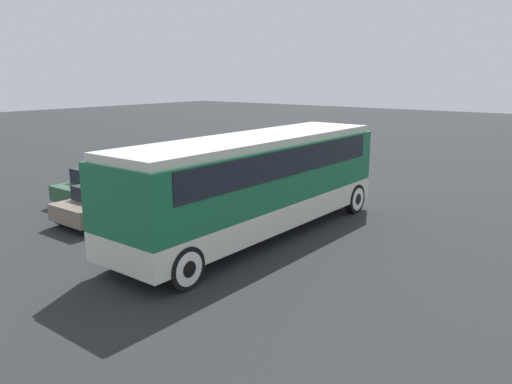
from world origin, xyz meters
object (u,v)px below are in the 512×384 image
at_px(tour_bus, 258,176).
at_px(parked_car_near, 116,201).
at_px(parked_car_mid, 223,176).
at_px(parked_car_far, 110,183).

bearing_deg(tour_bus, parked_car_near, 108.10).
distance_m(parked_car_mid, parked_car_far, 4.61).
xyz_separation_m(tour_bus, parked_car_far, (-0.10, 7.35, -1.18)).
bearing_deg(parked_car_far, tour_bus, -89.23).
height_order(parked_car_mid, parked_car_far, parked_car_mid).
distance_m(parked_car_near, parked_car_mid, 5.30).
bearing_deg(tour_bus, parked_car_far, 90.77).
xyz_separation_m(tour_bus, parked_car_near, (-1.61, 4.93, -1.22)).
height_order(tour_bus, parked_car_mid, tour_bus).
relative_size(parked_car_near, parked_car_far, 0.96).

